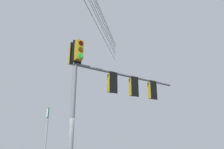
# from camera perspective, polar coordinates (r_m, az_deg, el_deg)

# --- Properties ---
(signal_mast_assembly) EXTENTS (4.56, 5.12, 5.91)m
(signal_mast_assembly) POSITION_cam_1_polar(r_m,az_deg,el_deg) (10.12, -1.60, -2.29)
(signal_mast_assembly) COLOR slate
(signal_mast_assembly) RESTS_ON ground
(route_sign_primary) EXTENTS (0.29, 0.21, 3.20)m
(route_sign_primary) POSITION_cam_1_polar(r_m,az_deg,el_deg) (10.85, -17.13, -14.87)
(route_sign_primary) COLOR slate
(route_sign_primary) RESTS_ON ground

